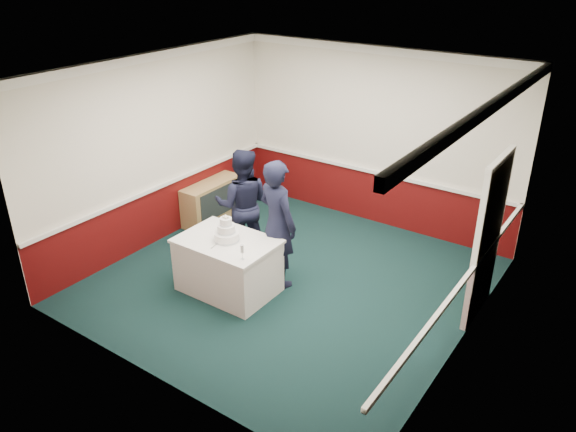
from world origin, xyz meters
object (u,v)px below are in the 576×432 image
Objects in this scene: sideboard at (212,201)px; person_woman at (277,224)px; cake_table at (228,265)px; cake_knife at (215,245)px; champagne_flute at (242,250)px; person_man at (243,204)px; wedding_cake at (226,233)px.

person_woman is at bearing -25.29° from sideboard.
cake_knife reaches higher than cake_table.
champagne_flute is 1.51m from person_man.
cake_table is 0.50m from wedding_cake.
cake_table is 0.71× the size of person_woman.
person_man reaches higher than cake_knife.
champagne_flute reaches higher than cake_knife.
wedding_cake is at bearing 82.27° from person_man.
cake_table is 6.00× the size of cake_knife.
person_man is at bearing 100.22° from cake_knife.
wedding_cake reaches higher than sideboard.
cake_table is (1.71, -1.59, 0.05)m from sideboard.
wedding_cake is 1.00m from person_man.
wedding_cake is 0.23m from cake_knife.
champagne_flute is at bearing 109.18° from person_woman.
sideboard is at bearing 137.17° from cake_table.
sideboard is 1.53m from person_man.
champagne_flute is 0.11× the size of person_woman.
champagne_flute is 0.86m from person_woman.
sideboard is 5.45× the size of cake_knife.
champagne_flute reaches higher than sideboard.
sideboard is 0.91× the size of cake_table.
cake_table is 6.44× the size of champagne_flute.
cake_table is 0.76× the size of person_man.
cake_knife is at bearing -98.53° from cake_table.
wedding_cake is 0.57m from champagne_flute.
cake_table is 0.89m from person_woman.
wedding_cake is 1.65× the size of cake_knife.
sideboard is at bearing -10.69° from person_woman.
wedding_cake is 0.72m from person_woman.
person_man reaches higher than wedding_cake.
sideboard is 2.33m from cake_table.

